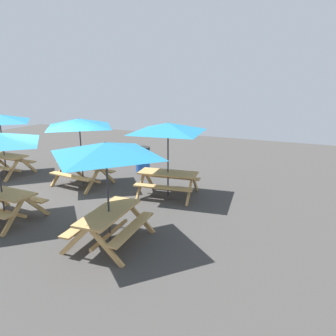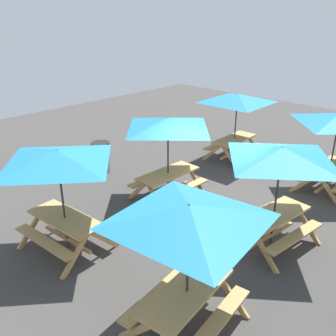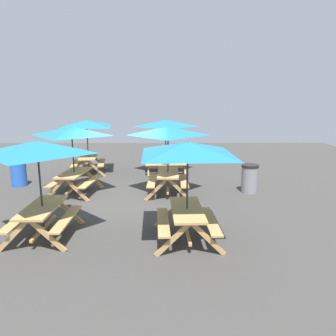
% 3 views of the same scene
% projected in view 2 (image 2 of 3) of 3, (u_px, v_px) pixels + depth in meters
% --- Properties ---
extents(ground_plane, '(25.89, 25.89, 0.00)m').
position_uv_depth(ground_plane, '(219.00, 212.00, 9.69)').
color(ground_plane, '#3D3A38').
rests_on(ground_plane, ground).
extents(picnic_table_0, '(2.04, 2.04, 2.34)m').
position_uv_depth(picnic_table_0, '(168.00, 129.00, 9.66)').
color(picnic_table_0, tan).
rests_on(picnic_table_0, ground).
extents(picnic_table_1, '(2.21, 2.21, 2.34)m').
position_uv_depth(picnic_table_1, '(281.00, 161.00, 7.62)').
color(picnic_table_1, tan).
rests_on(picnic_table_1, ground).
extents(picnic_table_2, '(2.80, 2.80, 2.34)m').
position_uv_depth(picnic_table_2, '(189.00, 223.00, 5.39)').
color(picnic_table_2, tan).
rests_on(picnic_table_2, ground).
extents(picnic_table_3, '(2.14, 2.14, 2.34)m').
position_uv_depth(picnic_table_3, '(58.00, 164.00, 7.47)').
color(picnic_table_3, tan).
rests_on(picnic_table_3, ground).
extents(picnic_table_5, '(2.83, 2.83, 2.34)m').
position_uv_depth(picnic_table_5, '(237.00, 103.00, 12.39)').
color(picnic_table_5, tan).
rests_on(picnic_table_5, ground).
extents(trash_bin_gray, '(0.59, 0.59, 0.98)m').
position_uv_depth(trash_bin_gray, '(101.00, 157.00, 11.96)').
color(trash_bin_gray, gray).
rests_on(trash_bin_gray, ground).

